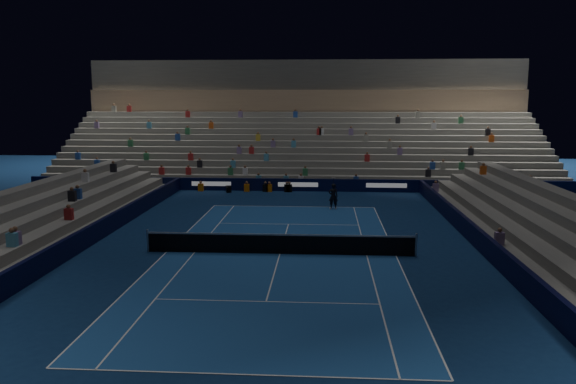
% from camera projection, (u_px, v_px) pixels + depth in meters
% --- Properties ---
extents(ground, '(90.00, 90.00, 0.00)m').
position_uv_depth(ground, '(280.00, 254.00, 26.70)').
color(ground, '#0C244D').
rests_on(ground, ground).
extents(court_surface, '(10.97, 23.77, 0.01)m').
position_uv_depth(court_surface, '(280.00, 254.00, 26.70)').
color(court_surface, '#1A4990').
rests_on(court_surface, ground).
extents(sponsor_barrier_far, '(44.00, 0.25, 1.00)m').
position_uv_depth(sponsor_barrier_far, '(298.00, 185.00, 44.83)').
color(sponsor_barrier_far, black).
rests_on(sponsor_barrier_far, ground).
extents(sponsor_barrier_east, '(0.25, 37.00, 1.00)m').
position_uv_depth(sponsor_barrier_east, '(488.00, 247.00, 26.00)').
color(sponsor_barrier_east, black).
rests_on(sponsor_barrier_east, ground).
extents(sponsor_barrier_west, '(0.25, 37.00, 1.00)m').
position_uv_depth(sponsor_barrier_west, '(81.00, 240.00, 27.23)').
color(sponsor_barrier_west, black).
rests_on(sponsor_barrier_west, ground).
extents(grandstand_main, '(44.00, 15.20, 11.20)m').
position_uv_depth(grandstand_main, '(303.00, 140.00, 53.61)').
color(grandstand_main, slate).
rests_on(grandstand_main, ground).
extents(grandstand_east, '(5.00, 37.00, 2.50)m').
position_uv_depth(grandstand_east, '(565.00, 240.00, 25.71)').
color(grandstand_east, slate).
rests_on(grandstand_east, ground).
extents(grandstand_west, '(5.00, 37.00, 2.50)m').
position_uv_depth(grandstand_west, '(12.00, 231.00, 27.39)').
color(grandstand_west, slate).
rests_on(grandstand_west, ground).
extents(tennis_net, '(12.90, 0.10, 1.10)m').
position_uv_depth(tennis_net, '(280.00, 244.00, 26.62)').
color(tennis_net, '#B2B2B7').
rests_on(tennis_net, ground).
extents(tennis_player, '(0.69, 0.51, 1.74)m').
position_uv_depth(tennis_player, '(333.00, 196.00, 37.44)').
color(tennis_player, black).
rests_on(tennis_player, ground).
extents(broadcast_camera, '(0.52, 0.89, 0.52)m').
position_uv_depth(broadcast_camera, '(229.00, 189.00, 44.25)').
color(broadcast_camera, black).
rests_on(broadcast_camera, ground).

